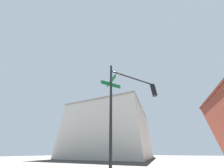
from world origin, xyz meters
TOP-DOWN VIEW (x-y plane):
  - traffic_signal_near at (-6.09, -5.49)m, footprint 2.62×2.93m
  - building_stucco at (-17.10, 19.51)m, footprint 18.49×23.32m

SIDE VIEW (x-z plane):
  - traffic_signal_near at x=-6.09m, z-range 1.13..6.43m
  - building_stucco at x=-17.10m, z-range 0.01..11.76m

